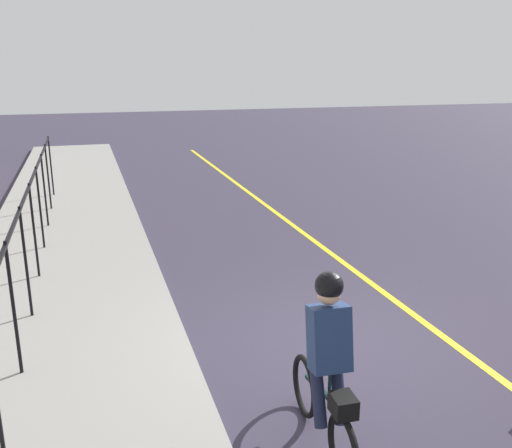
{
  "coord_description": "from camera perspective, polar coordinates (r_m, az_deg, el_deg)",
  "views": [
    {
      "loc": [
        -6.08,
        2.9,
        3.58
      ],
      "look_at": [
        2.54,
        0.22,
        1.0
      ],
      "focal_mm": 39.02,
      "sensor_mm": 36.0,
      "label": 1
    }
  ],
  "objects": [
    {
      "name": "ground_plane",
      "position": [
        7.63,
        7.44,
        -12.18
      ],
      "size": [
        80.0,
        80.0,
        0.0
      ],
      "primitive_type": "plane",
      "color": "#302B3B"
    },
    {
      "name": "lane_line_centre",
      "position": [
        8.37,
        17.63,
        -10.17
      ],
      "size": [
        36.0,
        0.12,
        0.01
      ],
      "primitive_type": "cube",
      "color": "yellow",
      "rests_on": "ground"
    },
    {
      "name": "sidewalk",
      "position": [
        7.04,
        -19.6,
        -14.94
      ],
      "size": [
        40.0,
        3.2,
        0.15
      ],
      "primitive_type": "cube",
      "color": "gray",
      "rests_on": "ground"
    },
    {
      "name": "iron_fence",
      "position": [
        7.49,
        -23.3,
        -3.04
      ],
      "size": [
        17.73,
        0.04,
        1.6
      ],
      "color": "black",
      "rests_on": "sidewalk"
    },
    {
      "name": "cyclist_lead",
      "position": [
        5.34,
        7.32,
        -14.21
      ],
      "size": [
        1.71,
        0.38,
        1.83
      ],
      "rotation": [
        0.0,
        0.0,
        -0.05
      ],
      "color": "black",
      "rests_on": "ground"
    }
  ]
}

